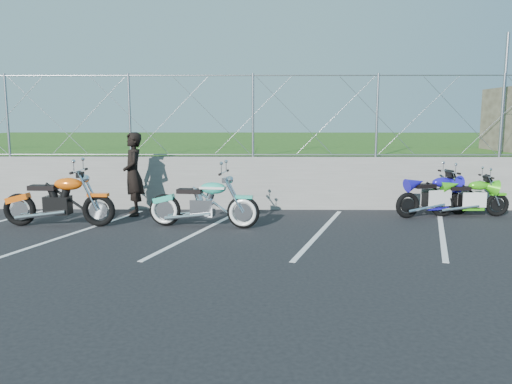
{
  "coord_description": "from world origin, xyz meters",
  "views": [
    {
      "loc": [
        1.24,
        -8.71,
        2.25
      ],
      "look_at": [
        1.1,
        1.3,
        0.75
      ],
      "focal_mm": 35.0,
      "sensor_mm": 36.0,
      "label": 1
    }
  ],
  "objects_px": {
    "person_standing": "(133,174)",
    "cruiser_turquoise": "(205,205)",
    "naked_orange": "(60,202)",
    "sportbike_green": "(471,199)",
    "sportbike_blue": "(435,197)"
  },
  "relations": [
    {
      "from": "sportbike_blue",
      "to": "person_standing",
      "type": "height_order",
      "value": "person_standing"
    },
    {
      "from": "naked_orange",
      "to": "sportbike_blue",
      "type": "bearing_deg",
      "value": 9.49
    },
    {
      "from": "person_standing",
      "to": "cruiser_turquoise",
      "type": "bearing_deg",
      "value": 35.98
    },
    {
      "from": "sportbike_blue",
      "to": "person_standing",
      "type": "relative_size",
      "value": 1.0
    },
    {
      "from": "cruiser_turquoise",
      "to": "person_standing",
      "type": "xyz_separation_m",
      "value": [
        -1.79,
        1.26,
        0.49
      ]
    },
    {
      "from": "sportbike_green",
      "to": "sportbike_blue",
      "type": "xyz_separation_m",
      "value": [
        -0.82,
        0.01,
        0.04
      ]
    },
    {
      "from": "cruiser_turquoise",
      "to": "person_standing",
      "type": "relative_size",
      "value": 1.21
    },
    {
      "from": "person_standing",
      "to": "naked_orange",
      "type": "bearing_deg",
      "value": -64.53
    },
    {
      "from": "sportbike_green",
      "to": "person_standing",
      "type": "relative_size",
      "value": 0.94
    },
    {
      "from": "cruiser_turquoise",
      "to": "naked_orange",
      "type": "height_order",
      "value": "naked_orange"
    },
    {
      "from": "naked_orange",
      "to": "person_standing",
      "type": "distance_m",
      "value": 1.78
    },
    {
      "from": "naked_orange",
      "to": "sportbike_green",
      "type": "bearing_deg",
      "value": 8.71
    },
    {
      "from": "cruiser_turquoise",
      "to": "person_standing",
      "type": "bearing_deg",
      "value": 153.05
    },
    {
      "from": "naked_orange",
      "to": "sportbike_green",
      "type": "xyz_separation_m",
      "value": [
        8.99,
        1.16,
        -0.1
      ]
    },
    {
      "from": "naked_orange",
      "to": "person_standing",
      "type": "relative_size",
      "value": 1.23
    }
  ]
}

